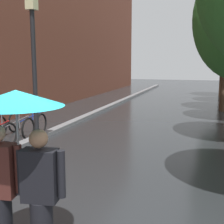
% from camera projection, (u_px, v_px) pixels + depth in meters
% --- Properties ---
extents(kerb_strip, '(0.30, 36.00, 0.12)m').
position_uv_depth(kerb_strip, '(96.00, 112.00, 14.05)').
color(kerb_strip, slate).
rests_on(kerb_strip, ground).
extents(street_tree_5, '(2.93, 2.93, 5.95)m').
position_uv_depth(street_tree_5, '(224.00, 34.00, 20.13)').
color(street_tree_5, '#473323').
rests_on(street_tree_5, ground).
extents(parked_bicycle_2, '(1.09, 0.72, 0.96)m').
position_uv_depth(parked_bicycle_2, '(14.00, 127.00, 9.29)').
color(parked_bicycle_2, black).
rests_on(parked_bicycle_2, ground).
extents(parked_bicycle_3, '(1.11, 0.74, 0.96)m').
position_uv_depth(parked_bicycle_3, '(28.00, 122.00, 10.05)').
color(parked_bicycle_3, black).
rests_on(parked_bicycle_3, ground).
extents(couple_under_umbrella, '(1.08, 1.07, 2.05)m').
position_uv_depth(couple_under_umbrella, '(18.00, 153.00, 3.35)').
color(couple_under_umbrella, black).
rests_on(couple_under_umbrella, ground).
extents(street_lamp_post, '(0.24, 0.24, 3.99)m').
position_uv_depth(street_lamp_post, '(34.00, 63.00, 7.77)').
color(street_lamp_post, black).
rests_on(street_lamp_post, ground).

